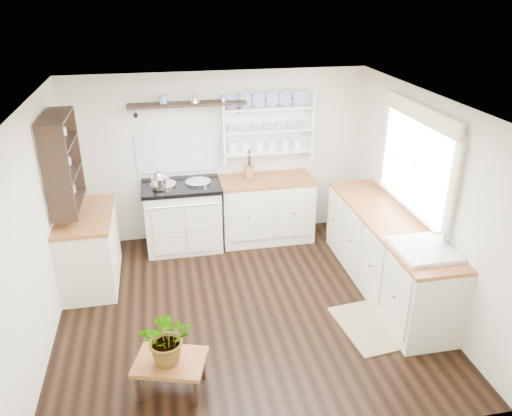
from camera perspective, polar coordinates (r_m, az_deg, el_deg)
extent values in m
cube|color=black|center=(5.70, -1.38, -11.30)|extent=(4.00, 3.80, 0.01)
cube|color=beige|center=(6.87, -4.22, 5.86)|extent=(4.00, 0.02, 2.30)
cube|color=beige|center=(5.77, 18.48, 0.89)|extent=(0.02, 3.80, 2.30)
cube|color=beige|center=(5.21, -23.77, -2.55)|extent=(0.02, 3.80, 2.30)
cube|color=white|center=(4.74, -1.66, 11.87)|extent=(4.00, 3.80, 0.01)
cube|color=white|center=(5.74, 17.89, 4.65)|extent=(0.04, 1.40, 1.00)
cube|color=white|center=(5.74, 17.71, 4.64)|extent=(0.02, 1.50, 1.10)
cube|color=beige|center=(5.57, 18.30, 10.25)|extent=(0.04, 1.55, 0.18)
cube|color=beige|center=(6.79, -8.32, -1.10)|extent=(0.98, 0.64, 0.86)
cube|color=black|center=(6.61, -8.56, 2.48)|extent=(1.02, 0.68, 0.05)
cylinder|color=silver|center=(6.59, -10.54, 2.64)|extent=(0.33, 0.33, 0.03)
cylinder|color=silver|center=(6.60, -6.62, 2.95)|extent=(0.33, 0.33, 0.03)
cylinder|color=silver|center=(6.32, -8.30, 0.25)|extent=(0.88, 0.02, 0.02)
cube|color=silver|center=(6.94, 1.19, -0.15)|extent=(1.25, 0.60, 0.88)
cube|color=brown|center=(6.77, 1.22, 3.23)|extent=(1.27, 0.63, 0.04)
cube|color=silver|center=(6.02, 14.63, -5.15)|extent=(0.60, 2.40, 0.88)
cube|color=brown|center=(5.82, 15.09, -1.37)|extent=(0.62, 2.43, 0.04)
cube|color=white|center=(5.27, 18.43, -5.63)|extent=(0.55, 0.60, 0.28)
cylinder|color=silver|center=(5.28, 20.62, -3.47)|extent=(0.02, 0.02, 0.22)
cube|color=silver|center=(6.25, -18.49, -4.48)|extent=(0.60, 1.10, 0.88)
cube|color=brown|center=(6.06, -19.04, -0.83)|extent=(0.62, 1.13, 0.04)
cube|color=white|center=(6.83, 1.18, 9.34)|extent=(1.20, 0.03, 0.90)
cube|color=white|center=(6.75, 1.34, 9.15)|extent=(1.20, 0.22, 0.02)
cylinder|color=navy|center=(6.69, 1.34, 11.40)|extent=(0.20, 0.02, 0.20)
cube|color=black|center=(6.50, -7.86, 11.69)|extent=(1.50, 0.24, 0.04)
cone|color=black|center=(6.59, -13.58, 10.44)|extent=(0.06, 0.20, 0.06)
cone|color=black|center=(6.66, -2.16, 11.24)|extent=(0.06, 0.20, 0.06)
cube|color=black|center=(5.85, -21.28, 5.01)|extent=(0.28, 0.80, 1.05)
cylinder|color=#996538|center=(6.76, -0.84, 4.20)|extent=(0.13, 0.13, 0.16)
cube|color=brown|center=(4.61, -9.79, -16.93)|extent=(0.71, 0.59, 0.04)
cylinder|color=black|center=(4.67, -13.36, -19.38)|extent=(0.04, 0.04, 0.29)
cylinder|color=black|center=(4.90, -12.12, -16.76)|extent=(0.04, 0.04, 0.29)
cylinder|color=black|center=(4.56, -6.93, -20.19)|extent=(0.04, 0.04, 0.29)
cylinder|color=black|center=(4.79, -6.06, -17.43)|extent=(0.04, 0.04, 0.29)
imported|color=#3F7233|center=(4.44, -10.04, -14.35)|extent=(0.49, 0.44, 0.49)
cube|color=olive|center=(5.54, 12.69, -13.10)|extent=(0.64, 0.91, 0.02)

